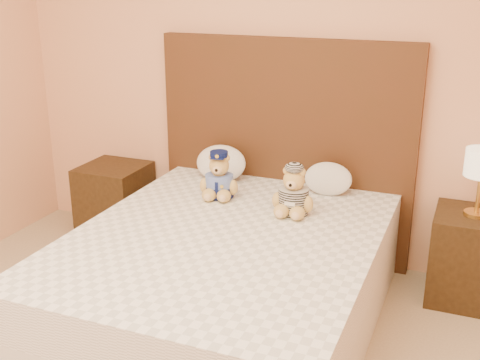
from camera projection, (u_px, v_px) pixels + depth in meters
name	position (u px, v px, depth m)	size (l,w,h in m)	color
bed	(226.00, 279.00, 3.35)	(1.60, 2.00, 0.55)	white
headboard	(284.00, 150.00, 4.08)	(1.75, 0.08, 1.50)	#472615
nightstand_left	(115.00, 201.00, 4.49)	(0.45, 0.45, 0.55)	#392612
nightstand_right	(470.00, 257.00, 3.60)	(0.45, 0.45, 0.55)	#392612
teddy_police	(219.00, 175.00, 3.75)	(0.26, 0.24, 0.30)	tan
teddy_prisoner	(294.00, 190.00, 3.49)	(0.26, 0.25, 0.29)	tan
pillow_left	(221.00, 161.00, 4.08)	(0.36, 0.23, 0.25)	white
pillow_right	(328.00, 177.00, 3.82)	(0.31, 0.20, 0.22)	white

